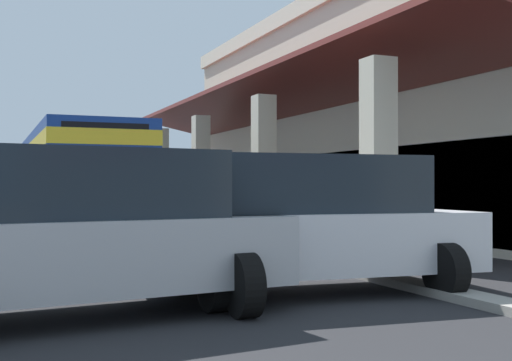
# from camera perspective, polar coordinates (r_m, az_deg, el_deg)

# --- Properties ---
(ground) EXTENTS (120.00, 120.00, 0.00)m
(ground) POSITION_cam_1_polar(r_m,az_deg,el_deg) (24.45, 0.52, -4.08)
(ground) COLOR #262628
(curb_strip) EXTENTS (28.02, 0.50, 0.12)m
(curb_strip) POSITION_cam_1_polar(r_m,az_deg,el_deg) (20.88, -5.56, -4.54)
(curb_strip) COLOR #9E998E
(curb_strip) RESTS_ON ground
(plaza_building) EXTENTS (23.65, 14.46, 8.00)m
(plaza_building) POSITION_cam_1_polar(r_m,az_deg,el_deg) (25.44, 15.80, 5.11)
(plaza_building) COLOR beige
(plaza_building) RESTS_ON ground
(transit_bus) EXTENTS (11.21, 2.86, 3.34)m
(transit_bus) POSITION_cam_1_polar(r_m,az_deg,el_deg) (20.67, -15.26, 0.41)
(transit_bus) COLOR navy
(transit_bus) RESTS_ON ground
(parked_suv_silver) EXTENTS (3.12, 5.01, 1.97)m
(parked_suv_silver) POSITION_cam_1_polar(r_m,az_deg,el_deg) (8.07, -14.88, -4.20)
(parked_suv_silver) COLOR #B2B5BA
(parked_suv_silver) RESTS_ON ground
(parked_suv_white) EXTENTS (2.94, 4.93, 1.97)m
(parked_suv_white) POSITION_cam_1_polar(r_m,az_deg,el_deg) (9.58, 4.33, -3.62)
(parked_suv_white) COLOR silver
(parked_suv_white) RESTS_ON ground
(pedestrian) EXTENTS (0.55, 0.51, 1.64)m
(pedestrian) POSITION_cam_1_polar(r_m,az_deg,el_deg) (12.42, -17.36, -3.33)
(pedestrian) COLOR #726651
(pedestrian) RESTS_ON ground
(potted_palm) EXTENTS (1.97, 1.82, 3.12)m
(potted_palm) POSITION_cam_1_polar(r_m,az_deg,el_deg) (28.36, -6.65, -2.02)
(potted_palm) COLOR gray
(potted_palm) RESTS_ON ground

